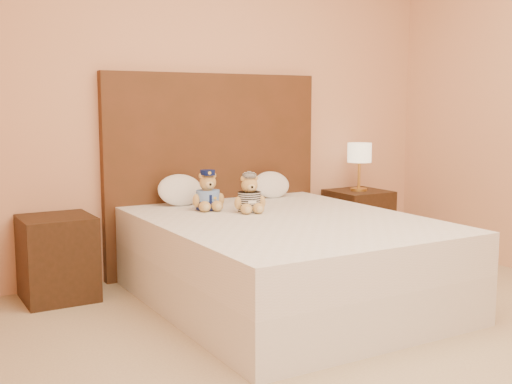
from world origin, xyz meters
The scene contains 10 objects.
ground centered at (0.00, 0.00, 0.00)m, with size 4.00×4.50×0.00m, color #C2B18A.
bed centered at (0.00, 1.20, 0.28)m, with size 1.60×2.00×0.55m.
headboard centered at (0.00, 2.21, 0.75)m, with size 1.75×0.08×1.50m, color #522C18.
nightstand_left centered at (-1.25, 2.00, 0.28)m, with size 0.45×0.45×0.55m, color #341D10.
nightstand_right centered at (1.25, 2.00, 0.28)m, with size 0.45×0.45×0.55m, color #341D10.
lamp centered at (1.25, 2.00, 0.85)m, with size 0.20×0.20×0.40m.
teddy_police centered at (-0.28, 1.74, 0.69)m, with size 0.23×0.22×0.27m, color #B58646, non-canonical shape.
teddy_prisoner centered at (-0.08, 1.51, 0.68)m, with size 0.23×0.22×0.25m, color #B58646, non-canonical shape.
pillow_left centered at (-0.36, 2.03, 0.67)m, with size 0.34×0.22×0.24m, color white.
pillow_right centered at (0.41, 2.03, 0.66)m, with size 0.31×0.20×0.22m, color white.
Camera 1 is at (-2.18, -2.18, 1.27)m, focal length 45.00 mm.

